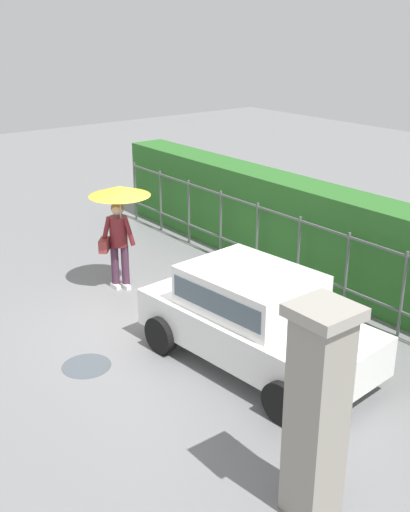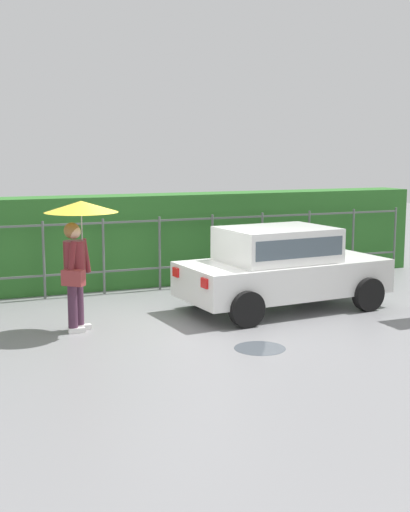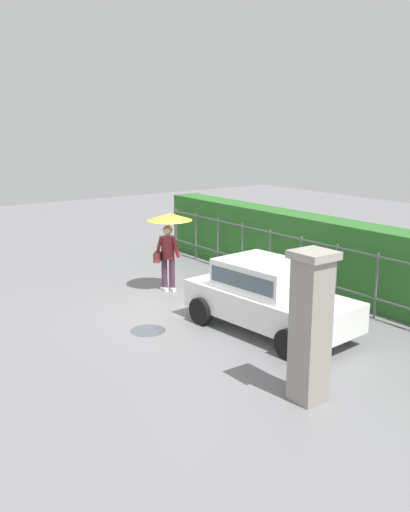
# 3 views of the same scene
# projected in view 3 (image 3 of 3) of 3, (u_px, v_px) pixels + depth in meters

# --- Properties ---
(ground_plane) EXTENTS (40.00, 40.00, 0.00)m
(ground_plane) POSITION_uv_depth(u_px,v_px,m) (198.00, 309.00, 13.11)
(ground_plane) COLOR slate
(car) EXTENTS (3.85, 2.12, 1.48)m
(car) POSITION_uv_depth(u_px,v_px,m) (268.00, 293.00, 11.62)
(car) COLOR white
(car) RESTS_ON ground
(pedestrian) EXTENTS (1.14, 1.14, 2.06)m
(pedestrian) POSITION_uv_depth(u_px,v_px,m) (169.00, 232.00, 14.22)
(pedestrian) COLOR #47283D
(pedestrian) RESTS_ON ground
(gate_pillar) EXTENTS (0.60, 0.60, 2.42)m
(gate_pillar) POSITION_uv_depth(u_px,v_px,m) (310.00, 326.00, 8.51)
(gate_pillar) COLOR gray
(gate_pillar) RESTS_ON ground
(fence_section) EXTENTS (11.68, 0.05, 1.50)m
(fence_section) POSITION_uv_depth(u_px,v_px,m) (301.00, 262.00, 14.17)
(fence_section) COLOR #59605B
(fence_section) RESTS_ON ground
(hedge_row) EXTENTS (12.63, 0.90, 1.90)m
(hedge_row) POSITION_uv_depth(u_px,v_px,m) (320.00, 254.00, 14.54)
(hedge_row) COLOR #2D6B28
(hedge_row) RESTS_ON ground
(puddle_near) EXTENTS (0.75, 0.75, 0.00)m
(puddle_near) POSITION_uv_depth(u_px,v_px,m) (148.00, 330.00, 11.75)
(puddle_near) COLOR #4C545B
(puddle_near) RESTS_ON ground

